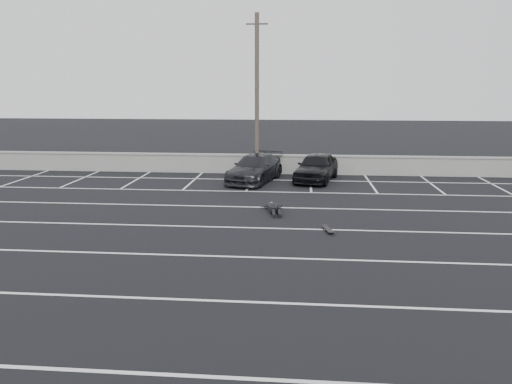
# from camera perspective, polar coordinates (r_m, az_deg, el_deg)

# --- Properties ---
(ground) EXTENTS (120.00, 120.00, 0.00)m
(ground) POSITION_cam_1_polar(r_m,az_deg,el_deg) (14.24, 3.02, -7.57)
(ground) COLOR black
(ground) RESTS_ON ground
(seawall) EXTENTS (50.00, 0.45, 1.06)m
(seawall) POSITION_cam_1_polar(r_m,az_deg,el_deg) (27.73, 4.08, 3.22)
(seawall) COLOR gray
(seawall) RESTS_ON ground
(stall_lines) EXTENTS (36.00, 20.05, 0.01)m
(stall_lines) POSITION_cam_1_polar(r_m,az_deg,el_deg) (18.45, 3.26, -2.98)
(stall_lines) COLOR silver
(stall_lines) RESTS_ON ground
(car_left) EXTENTS (2.71, 4.53, 1.44)m
(car_left) POSITION_cam_1_polar(r_m,az_deg,el_deg) (25.74, 6.94, 2.87)
(car_left) COLOR black
(car_left) RESTS_ON ground
(car_right) EXTENTS (3.02, 4.98, 1.35)m
(car_right) POSITION_cam_1_polar(r_m,az_deg,el_deg) (25.43, -0.12, 2.74)
(car_right) COLOR black
(car_right) RESTS_ON ground
(utility_pole) EXTENTS (1.13, 0.23, 8.45)m
(utility_pole) POSITION_cam_1_polar(r_m,az_deg,el_deg) (26.71, 0.11, 10.95)
(utility_pole) COLOR #4C4238
(utility_pole) RESTS_ON ground
(trash_bin) EXTENTS (0.55, 0.55, 0.80)m
(trash_bin) POSITION_cam_1_polar(r_m,az_deg,el_deg) (27.41, 8.52, 2.71)
(trash_bin) COLOR black
(trash_bin) RESTS_ON ground
(person) EXTENTS (1.75, 2.62, 0.46)m
(person) POSITION_cam_1_polar(r_m,az_deg,el_deg) (19.48, 1.96, -1.47)
(person) COLOR black
(person) RESTS_ON ground
(skateboard) EXTENTS (0.37, 0.80, 0.09)m
(skateboard) POSITION_cam_1_polar(r_m,az_deg,el_deg) (16.87, 8.25, -4.27)
(skateboard) COLOR black
(skateboard) RESTS_ON ground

